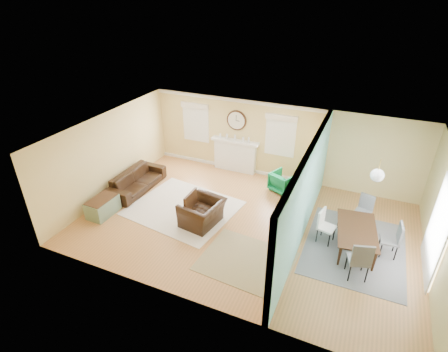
# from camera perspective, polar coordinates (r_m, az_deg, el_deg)

# --- Properties ---
(floor) EXTENTS (9.00, 9.00, 0.00)m
(floor) POSITION_cam_1_polar(r_m,az_deg,el_deg) (9.87, 3.60, -7.79)
(floor) COLOR #A9703E
(floor) RESTS_ON ground
(wall_back) EXTENTS (9.00, 0.02, 2.60)m
(wall_back) POSITION_cam_1_polar(r_m,az_deg,el_deg) (11.74, 8.92, 5.50)
(wall_back) COLOR #DABB6D
(wall_back) RESTS_ON ground
(wall_front) EXTENTS (9.00, 0.02, 2.60)m
(wall_front) POSITION_cam_1_polar(r_m,az_deg,el_deg) (6.92, -4.98, -12.71)
(wall_front) COLOR #DABB6D
(wall_front) RESTS_ON ground
(wall_left) EXTENTS (0.02, 6.00, 2.60)m
(wall_left) POSITION_cam_1_polar(r_m,az_deg,el_deg) (11.29, -18.16, 3.39)
(wall_left) COLOR #DABB6D
(wall_left) RESTS_ON ground
(wall_right) EXTENTS (0.02, 6.00, 2.60)m
(wall_right) POSITION_cam_1_polar(r_m,az_deg,el_deg) (8.98, 32.09, -6.80)
(wall_right) COLOR #DABB6D
(wall_right) RESTS_ON ground
(ceiling) EXTENTS (9.00, 6.00, 0.02)m
(ceiling) POSITION_cam_1_polar(r_m,az_deg,el_deg) (8.58, 4.13, 6.30)
(ceiling) COLOR white
(ceiling) RESTS_ON wall_back
(partition) EXTENTS (0.17, 6.00, 2.60)m
(partition) POSITION_cam_1_polar(r_m,az_deg,el_deg) (9.06, 13.49, -1.99)
(partition) COLOR #DABB6D
(partition) RESTS_ON ground
(fireplace) EXTENTS (1.70, 0.30, 1.17)m
(fireplace) POSITION_cam_1_polar(r_m,az_deg,el_deg) (12.34, 1.81, 3.46)
(fireplace) COLOR white
(fireplace) RESTS_ON ground
(wall_clock) EXTENTS (0.70, 0.07, 0.70)m
(wall_clock) POSITION_cam_1_polar(r_m,az_deg,el_deg) (11.93, 2.06, 9.07)
(wall_clock) COLOR #402211
(wall_clock) RESTS_ON wall_back
(window_left) EXTENTS (1.05, 0.13, 1.42)m
(window_left) POSITION_cam_1_polar(r_m,az_deg,el_deg) (12.60, -4.62, 9.15)
(window_left) COLOR white
(window_left) RESTS_ON wall_back
(window_right) EXTENTS (1.05, 0.13, 1.42)m
(window_right) POSITION_cam_1_polar(r_m,az_deg,el_deg) (11.55, 9.23, 7.01)
(window_right) COLOR white
(window_right) RESTS_ON wall_back
(french_doors) EXTENTS (0.06, 1.70, 2.20)m
(french_doors) POSITION_cam_1_polar(r_m,az_deg,el_deg) (9.08, 31.49, -7.79)
(french_doors) COLOR white
(french_doors) RESTS_ON ground
(pendant) EXTENTS (0.30, 0.30, 0.55)m
(pendant) POSITION_cam_1_polar(r_m,az_deg,el_deg) (8.35, 23.74, 0.10)
(pendant) COLOR gold
(pendant) RESTS_ON ceiling
(rug_cream) EXTENTS (3.27, 2.93, 0.02)m
(rug_cream) POSITION_cam_1_polar(r_m,az_deg,el_deg) (10.55, -6.65, -5.21)
(rug_cream) COLOR #EFE0CC
(rug_cream) RESTS_ON floor
(rug_jute) EXTENTS (2.26, 1.90, 0.01)m
(rug_jute) POSITION_cam_1_polar(r_m,az_deg,el_deg) (8.70, 3.67, -13.69)
(rug_jute) COLOR tan
(rug_jute) RESTS_ON floor
(rug_grey) EXTENTS (2.38, 2.97, 0.01)m
(rug_grey) POSITION_cam_1_polar(r_m,az_deg,el_deg) (9.63, 20.52, -10.92)
(rug_grey) COLOR slate
(rug_grey) RESTS_ON floor
(sofa) EXTENTS (0.88, 2.18, 0.63)m
(sofa) POSITION_cam_1_polar(r_m,az_deg,el_deg) (11.62, -14.02, -0.72)
(sofa) COLOR black
(sofa) RESTS_ON floor
(eames_chair) EXTENTS (1.13, 1.25, 0.72)m
(eames_chair) POSITION_cam_1_polar(r_m,az_deg,el_deg) (9.67, -3.56, -6.01)
(eames_chair) COLOR black
(eames_chair) RESTS_ON floor
(green_chair) EXTENTS (0.91, 0.92, 0.64)m
(green_chair) POSITION_cam_1_polar(r_m,az_deg,el_deg) (11.36, 9.54, -0.92)
(green_chair) COLOR #036530
(green_chair) RESTS_ON floor
(trunk) EXTENTS (0.58, 0.92, 0.53)m
(trunk) POSITION_cam_1_polar(r_m,az_deg,el_deg) (10.68, -19.19, -4.73)
(trunk) COLOR gray
(trunk) RESTS_ON floor
(credenza) EXTENTS (0.54, 1.58, 0.80)m
(credenza) POSITION_cam_1_polar(r_m,az_deg,el_deg) (10.54, 11.99, -3.20)
(credenza) COLOR #8E6546
(credenza) RESTS_ON floor
(tv) EXTENTS (0.21, 1.06, 0.61)m
(tv) POSITION_cam_1_polar(r_m,az_deg,el_deg) (10.19, 12.29, 0.18)
(tv) COLOR black
(tv) RESTS_ON credenza
(garden_stool) EXTENTS (0.31, 0.31, 0.46)m
(garden_stool) POSITION_cam_1_polar(r_m,az_deg,el_deg) (9.92, 10.98, -6.49)
(garden_stool) COLOR white
(garden_stool) RESTS_ON floor
(potted_plant) EXTENTS (0.45, 0.43, 0.39)m
(potted_plant) POSITION_cam_1_polar(r_m,az_deg,el_deg) (9.68, 11.21, -4.43)
(potted_plant) COLOR #337F33
(potted_plant) RESTS_ON garden_stool
(dining_table) EXTENTS (1.14, 1.77, 0.58)m
(dining_table) POSITION_cam_1_polar(r_m,az_deg,el_deg) (9.46, 20.82, -9.57)
(dining_table) COLOR #402211
(dining_table) RESTS_ON floor
(dining_chair_n) EXTENTS (0.50, 0.50, 0.90)m
(dining_chair_n) POSITION_cam_1_polar(r_m,az_deg,el_deg) (10.24, 21.83, -5.00)
(dining_chair_n) COLOR slate
(dining_chair_n) RESTS_ON floor
(dining_chair_s) EXTENTS (0.57, 0.57, 1.03)m
(dining_chair_s) POSITION_cam_1_polar(r_m,az_deg,el_deg) (8.47, 21.21, -11.99)
(dining_chair_s) COLOR slate
(dining_chair_s) RESTS_ON floor
(dining_chair_w) EXTENTS (0.49, 0.49, 0.92)m
(dining_chair_w) POSITION_cam_1_polar(r_m,az_deg,el_deg) (9.30, 16.49, -7.58)
(dining_chair_w) COLOR white
(dining_chair_w) RESTS_ON floor
(dining_chair_e) EXTENTS (0.46, 0.46, 0.94)m
(dining_chair_e) POSITION_cam_1_polar(r_m,az_deg,el_deg) (9.41, 25.54, -8.94)
(dining_chair_e) COLOR slate
(dining_chair_e) RESTS_ON floor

